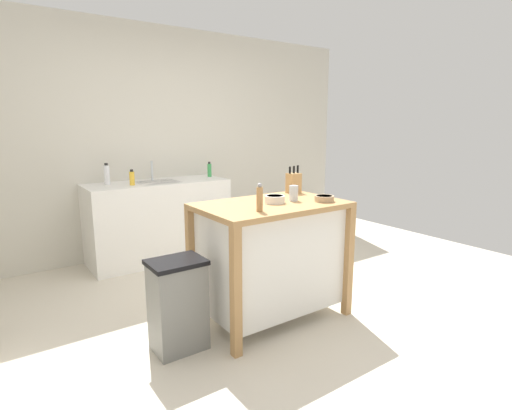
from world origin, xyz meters
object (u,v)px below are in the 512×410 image
(sink_faucet, at_px, (152,171))
(bottle_spray_cleaner, at_px, (107,175))
(trash_bin, at_px, (178,305))
(bottle_dish_soap, at_px, (209,170))
(bowl_stoneware_deep, at_px, (275,199))
(pepper_grinder, at_px, (260,198))
(bowl_ceramic_wide, at_px, (324,198))
(drinking_cup, at_px, (294,193))
(bottle_hand_soap, at_px, (132,178))
(knife_block, at_px, (294,183))
(kitchen_island, at_px, (271,254))

(sink_faucet, distance_m, bottle_spray_cleaner, 0.51)
(trash_bin, bearing_deg, bottle_dish_soap, 55.94)
(bowl_stoneware_deep, relative_size, pepper_grinder, 0.78)
(bowl_stoneware_deep, xyz_separation_m, bowl_ceramic_wide, (0.35, -0.17, -0.01))
(drinking_cup, relative_size, bottle_dish_soap, 0.66)
(bowl_ceramic_wide, xyz_separation_m, bottle_dish_soap, (0.13, 2.08, 0.02))
(bowl_ceramic_wide, distance_m, bottle_hand_soap, 2.12)
(sink_faucet, bearing_deg, bottle_spray_cleaner, -174.98)
(pepper_grinder, bearing_deg, drinking_cup, 20.26)
(sink_faucet, relative_size, bottle_spray_cleaner, 0.97)
(bottle_spray_cleaner, height_order, bottle_dish_soap, bottle_spray_cleaner)
(drinking_cup, relative_size, trash_bin, 0.19)
(bottle_hand_soap, bearing_deg, bowl_stoneware_deep, -73.96)
(knife_block, xyz_separation_m, trash_bin, (-1.23, -0.27, -0.69))
(bowl_stoneware_deep, bearing_deg, trash_bin, 180.00)
(sink_faucet, bearing_deg, bottle_hand_soap, -142.00)
(sink_faucet, bearing_deg, kitchen_island, -84.77)
(bottle_spray_cleaner, xyz_separation_m, bottle_hand_soap, (0.20, -0.19, -0.03))
(bowl_ceramic_wide, distance_m, pepper_grinder, 0.62)
(bowl_ceramic_wide, distance_m, sink_faucet, 2.24)
(bowl_ceramic_wide, height_order, bottle_spray_cleaner, bottle_spray_cleaner)
(bowl_stoneware_deep, xyz_separation_m, sink_faucet, (-0.20, 2.00, 0.04))
(knife_block, relative_size, drinking_cup, 1.97)
(pepper_grinder, bearing_deg, kitchen_island, 38.33)
(bottle_spray_cleaner, bearing_deg, bottle_dish_soap, -2.31)
(bowl_stoneware_deep, bearing_deg, bowl_ceramic_wide, -25.76)
(pepper_grinder, height_order, bottle_spray_cleaner, pepper_grinder)
(drinking_cup, height_order, sink_faucet, sink_faucet)
(bowl_stoneware_deep, distance_m, bottle_spray_cleaner, 2.08)
(kitchen_island, bearing_deg, pepper_grinder, -141.67)
(drinking_cup, height_order, pepper_grinder, pepper_grinder)
(kitchen_island, xyz_separation_m, bowl_ceramic_wide, (0.37, -0.19, 0.43))
(bottle_spray_cleaner, bearing_deg, bottle_hand_soap, -44.34)
(kitchen_island, height_order, drinking_cup, drinking_cup)
(knife_block, xyz_separation_m, sink_faucet, (-0.62, 1.73, -0.02))
(trash_bin, height_order, bottle_dish_soap, bottle_dish_soap)
(trash_bin, relative_size, bottle_dish_soap, 3.50)
(bowl_stoneware_deep, height_order, bottle_spray_cleaner, bottle_spray_cleaner)
(bottle_dish_soap, bearing_deg, bowl_stoneware_deep, -104.09)
(drinking_cup, relative_size, bottle_spray_cleaner, 0.53)
(kitchen_island, distance_m, bottle_spray_cleaner, 2.11)
(kitchen_island, relative_size, bottle_dish_soap, 6.14)
(trash_bin, bearing_deg, knife_block, 12.51)
(drinking_cup, distance_m, sink_faucet, 2.05)
(drinking_cup, relative_size, pepper_grinder, 0.61)
(knife_block, relative_size, bottle_spray_cleaner, 1.04)
(drinking_cup, xyz_separation_m, sink_faucet, (-0.37, 2.02, 0.01))
(drinking_cup, bearing_deg, trash_bin, 179.25)
(bowl_ceramic_wide, height_order, bottle_dish_soap, bottle_dish_soap)
(bowl_stoneware_deep, bearing_deg, knife_block, 33.32)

